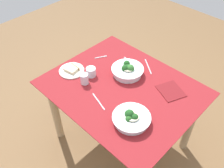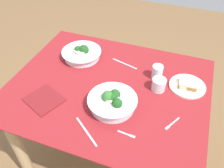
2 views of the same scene
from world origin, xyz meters
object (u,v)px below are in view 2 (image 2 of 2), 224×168
broccoli_bowl_far (82,53)px  table_knife_right (86,131)px  broccoli_bowl_near (112,102)px  fork_by_near_bowl (127,135)px  fork_by_far_bowl (172,124)px  napkin_folded_upper (44,99)px  table_knife_left (124,64)px  water_glass_side (157,72)px  water_glass_center (159,85)px  bread_side_plate (187,86)px

broccoli_bowl_far → table_knife_right: (0.29, -0.56, -0.03)m
broccoli_bowl_near → fork_by_near_bowl: size_ratio=2.89×
fork_by_far_bowl → napkin_folded_upper: (-0.71, -0.07, 0.00)m
table_knife_right → fork_by_far_bowl: bearing=62.9°
fork_by_far_bowl → fork_by_near_bowl: size_ratio=1.10×
broccoli_bowl_far → table_knife_left: 0.30m
water_glass_side → napkin_folded_upper: size_ratio=0.47×
water_glass_center → napkin_folded_upper: bearing=-152.3°
bread_side_plate → water_glass_center: bearing=-153.5°
bread_side_plate → fork_by_far_bowl: (-0.04, -0.31, -0.01)m
broccoli_bowl_near → water_glass_center: (0.21, 0.22, -0.00)m
table_knife_right → napkin_folded_upper: bearing=-163.7°
broccoli_bowl_near → fork_by_near_bowl: 0.20m
broccoli_bowl_far → fork_by_near_bowl: size_ratio=2.87×
table_knife_left → napkin_folded_upper: 0.57m
water_glass_center → fork_by_near_bowl: water_glass_center is taller
broccoli_bowl_near → water_glass_side: size_ratio=2.98×
fork_by_far_bowl → water_glass_side: bearing=-126.9°
water_glass_side → table_knife_left: water_glass_side is taller
broccoli_bowl_near → fork_by_far_bowl: (0.33, -0.01, -0.04)m
table_knife_right → water_glass_side: bearing=102.2°
water_glass_center → fork_by_far_bowl: water_glass_center is taller
water_glass_center → table_knife_left: bearing=147.9°
water_glass_side → table_knife_right: water_glass_side is taller
table_knife_left → table_knife_right: 0.59m
broccoli_bowl_far → bread_side_plate: size_ratio=1.25×
table_knife_left → table_knife_right: size_ratio=0.93×
fork_by_near_bowl → table_knife_right: 0.20m
broccoli_bowl_far → bread_side_plate: bearing=-4.4°
water_glass_side → napkin_folded_upper: (-0.56, -0.41, -0.04)m
fork_by_near_bowl → table_knife_left: size_ratio=0.49×
water_glass_center → table_knife_left: (-0.26, 0.16, -0.04)m
table_knife_right → table_knife_left: bearing=125.9°
broccoli_bowl_near → water_glass_side: broccoli_bowl_near is taller
fork_by_far_bowl → table_knife_left: same height
broccoli_bowl_near → bread_side_plate: broccoli_bowl_near is taller
table_knife_left → fork_by_far_bowl: bearing=149.8°
broccoli_bowl_far → fork_by_near_bowl: 0.70m
fork_by_far_bowl → fork_by_near_bowl: (-0.19, -0.14, 0.00)m
fork_by_near_bowl → water_glass_side: bearing=89.4°
broccoli_bowl_near → table_knife_right: 0.22m
fork_by_far_bowl → napkin_folded_upper: napkin_folded_upper is taller
fork_by_near_bowl → bread_side_plate: bearing=67.3°
table_knife_left → table_knife_right: bearing=105.1°
broccoli_bowl_near → bread_side_plate: size_ratio=1.25×
fork_by_near_bowl → table_knife_left: same height
broccoli_bowl_near → fork_by_far_bowl: bearing=-1.7°
bread_side_plate → table_knife_left: 0.43m
water_glass_center → table_knife_left: 0.31m
water_glass_center → fork_by_near_bowl: size_ratio=0.88×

